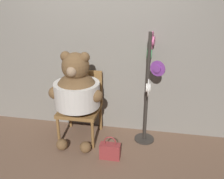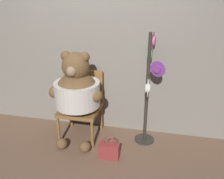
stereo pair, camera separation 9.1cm
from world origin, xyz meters
TOP-DOWN VIEW (x-y plane):
  - ground_plane at (0.00, 0.00)m, footprint 14.00×14.00m
  - wall_back at (0.00, 0.68)m, footprint 8.00×0.10m
  - chair at (-0.23, 0.37)m, footprint 0.54×0.54m
  - teddy_bear at (-0.23, 0.20)m, footprint 0.73×0.65m
  - hat_display_rack at (0.70, 0.40)m, footprint 0.35×0.62m
  - handbag_on_ground at (0.28, -0.12)m, footprint 0.26×0.11m

SIDE VIEW (x-z plane):
  - ground_plane at x=0.00m, z-range 0.00..0.00m
  - handbag_on_ground at x=0.28m, z-range -0.05..0.27m
  - chair at x=-0.23m, z-range 0.04..0.98m
  - teddy_bear at x=-0.23m, z-range 0.11..1.41m
  - hat_display_rack at x=0.70m, z-range 0.11..1.65m
  - wall_back at x=0.00m, z-range 0.00..2.67m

